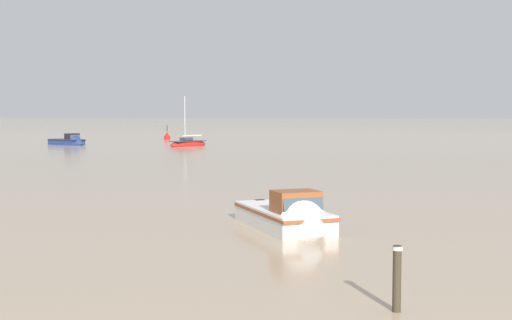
{
  "coord_description": "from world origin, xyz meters",
  "views": [
    {
      "loc": [
        38.43,
        -4.59,
        4.21
      ],
      "look_at": [
        30.17,
        49.8,
        0.33
      ],
      "focal_mm": 48.76,
      "sensor_mm": 36.0,
      "label": 1
    }
  ],
  "objects_px": {
    "motorboat_moored_0": "(71,142)",
    "motorboat_moored_3": "(293,222)",
    "sailboat_moored_0": "(188,144)",
    "channel_buoy": "(167,137)",
    "mooring_post_right": "(397,280)"
  },
  "relations": [
    {
      "from": "motorboat_moored_0",
      "to": "channel_buoy",
      "type": "xyz_separation_m",
      "value": [
        7.34,
        17.66,
        0.13
      ]
    },
    {
      "from": "channel_buoy",
      "to": "motorboat_moored_3",
      "type": "bearing_deg",
      "value": -70.95
    },
    {
      "from": "motorboat_moored_3",
      "to": "motorboat_moored_0",
      "type": "bearing_deg",
      "value": -178.89
    },
    {
      "from": "motorboat_moored_0",
      "to": "motorboat_moored_3",
      "type": "xyz_separation_m",
      "value": [
        33.44,
        -57.91,
        0.0
      ]
    },
    {
      "from": "sailboat_moored_0",
      "to": "channel_buoy",
      "type": "bearing_deg",
      "value": -124.77
    },
    {
      "from": "sailboat_moored_0",
      "to": "motorboat_moored_3",
      "type": "relative_size",
      "value": 1.05
    },
    {
      "from": "channel_buoy",
      "to": "mooring_post_right",
      "type": "relative_size",
      "value": 1.47
    },
    {
      "from": "motorboat_moored_0",
      "to": "channel_buoy",
      "type": "relative_size",
      "value": 2.59
    },
    {
      "from": "motorboat_moored_0",
      "to": "motorboat_moored_3",
      "type": "height_order",
      "value": "motorboat_moored_3"
    },
    {
      "from": "sailboat_moored_0",
      "to": "mooring_post_right",
      "type": "bearing_deg",
      "value": 49.65
    },
    {
      "from": "sailboat_moored_0",
      "to": "motorboat_moored_3",
      "type": "height_order",
      "value": "sailboat_moored_0"
    },
    {
      "from": "channel_buoy",
      "to": "mooring_post_right",
      "type": "distance_m",
      "value": 89.84
    },
    {
      "from": "sailboat_moored_0",
      "to": "motorboat_moored_3",
      "type": "distance_m",
      "value": 60.64
    },
    {
      "from": "motorboat_moored_0",
      "to": "motorboat_moored_3",
      "type": "bearing_deg",
      "value": -31.14
    },
    {
      "from": "sailboat_moored_0",
      "to": "motorboat_moored_3",
      "type": "bearing_deg",
      "value": 49.56
    }
  ]
}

